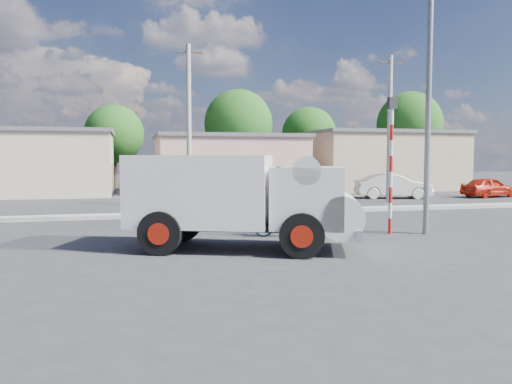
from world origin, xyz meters
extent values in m
plane|color=#2C2C2F|center=(0.00, 0.00, 0.00)|extent=(120.00, 120.00, 0.00)
cube|color=#99968E|center=(0.00, 8.00, 0.08)|extent=(40.00, 0.80, 0.16)
cylinder|color=black|center=(-4.18, -0.22, 0.56)|extent=(1.16, 0.70, 1.12)
cylinder|color=#AD1B0C|center=(-4.18, -0.22, 0.56)|extent=(0.64, 0.54, 0.55)
cylinder|color=black|center=(-3.42, 1.77, 0.56)|extent=(1.16, 0.70, 1.12)
cylinder|color=#AD1B0C|center=(-3.42, 1.77, 0.56)|extent=(0.64, 0.54, 0.55)
cylinder|color=black|center=(-0.87, -1.50, 0.56)|extent=(1.16, 0.70, 1.12)
cylinder|color=#AD1B0C|center=(-0.87, -1.50, 0.56)|extent=(0.64, 0.54, 0.55)
cylinder|color=black|center=(-0.10, 0.49, 0.56)|extent=(1.16, 0.70, 1.12)
cylinder|color=#AD1B0C|center=(-0.10, 0.49, 0.56)|extent=(0.64, 0.54, 0.55)
cube|color=black|center=(-2.19, 0.15, 0.64)|extent=(4.84, 2.91, 0.18)
cube|color=white|center=(-3.04, 0.48, 1.57)|extent=(4.22, 3.40, 1.88)
cube|color=white|center=(-0.39, -0.54, 1.42)|extent=(2.45, 2.60, 1.57)
cylinder|color=white|center=(0.42, -0.85, 0.97)|extent=(1.79, 2.35, 1.12)
cylinder|color=white|center=(-0.39, -0.54, 2.13)|extent=(1.41, 2.20, 0.71)
cube|color=silver|center=(0.80, -0.99, 0.56)|extent=(0.92, 2.09, 0.28)
cube|color=black|center=(-1.05, -0.28, 1.88)|extent=(0.70, 1.64, 0.71)
imported|color=black|center=(-0.29, 1.79, 0.50)|extent=(1.99, 0.97, 1.00)
imported|color=silver|center=(-0.29, 1.79, 0.78)|extent=(0.46, 0.62, 1.55)
imported|color=white|center=(10.43, 14.00, 0.73)|extent=(4.69, 2.59, 1.46)
imported|color=red|center=(16.61, 13.32, 0.62)|extent=(3.80, 1.98, 1.23)
cylinder|color=red|center=(3.20, 1.50, 0.25)|extent=(0.11, 0.11, 0.50)
cylinder|color=white|center=(3.20, 1.50, 0.75)|extent=(0.11, 0.11, 0.50)
cylinder|color=red|center=(3.20, 1.50, 1.25)|extent=(0.11, 0.11, 0.50)
cylinder|color=white|center=(3.20, 1.50, 1.75)|extent=(0.11, 0.11, 0.50)
cylinder|color=red|center=(3.20, 1.50, 2.25)|extent=(0.11, 0.11, 0.50)
cylinder|color=white|center=(3.20, 1.50, 2.75)|extent=(0.11, 0.11, 0.50)
cylinder|color=red|center=(3.20, 1.50, 3.25)|extent=(0.11, 0.11, 0.50)
cylinder|color=white|center=(3.20, 1.50, 3.75)|extent=(0.11, 0.11, 0.50)
cube|color=black|center=(3.20, 1.50, 4.18)|extent=(0.28, 0.18, 0.36)
cylinder|color=slate|center=(4.30, 1.20, 4.50)|extent=(0.18, 0.18, 9.00)
cube|color=#C7B597|center=(-12.00, 22.00, 2.00)|extent=(12.00, 7.00, 4.00)
cube|color=#59595B|center=(-12.00, 22.00, 4.12)|extent=(12.30, 7.30, 0.24)
cube|color=#D49F91|center=(2.00, 22.00, 1.90)|extent=(10.00, 7.00, 3.80)
cube|color=#59595B|center=(2.00, 22.00, 3.92)|extent=(10.30, 7.30, 0.24)
cube|color=tan|center=(14.00, 22.00, 2.10)|extent=(11.00, 7.00, 4.20)
cube|color=#59595B|center=(14.00, 22.00, 4.32)|extent=(11.30, 7.30, 0.24)
cylinder|color=#38281E|center=(-6.00, 29.00, 1.74)|extent=(0.36, 0.36, 3.47)
sphere|color=#346A1F|center=(-6.00, 29.00, 4.34)|extent=(4.71, 4.71, 4.71)
cylinder|color=#38281E|center=(4.00, 28.00, 2.10)|extent=(0.36, 0.36, 4.20)
sphere|color=#346A1F|center=(4.00, 28.00, 5.25)|extent=(5.70, 5.70, 5.70)
cylinder|color=#38281E|center=(11.00, 30.00, 1.82)|extent=(0.36, 0.36, 3.64)
sphere|color=#346A1F|center=(11.00, 30.00, 4.55)|extent=(4.94, 4.94, 4.94)
cylinder|color=#38281E|center=(20.00, 28.00, 2.18)|extent=(0.36, 0.36, 4.37)
sphere|color=#346A1F|center=(20.00, 28.00, 5.46)|extent=(5.93, 5.93, 5.93)
cylinder|color=#99968E|center=(-2.00, 12.00, 4.00)|extent=(0.24, 0.24, 8.00)
cube|color=#38281E|center=(-2.00, 12.00, 7.60)|extent=(1.40, 0.08, 0.08)
cylinder|color=#99968E|center=(9.00, 12.00, 4.00)|extent=(0.24, 0.24, 8.00)
cube|color=#38281E|center=(9.00, 12.00, 7.60)|extent=(1.40, 0.08, 0.08)
camera|label=1|loc=(-4.93, -12.87, 2.46)|focal=35.00mm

